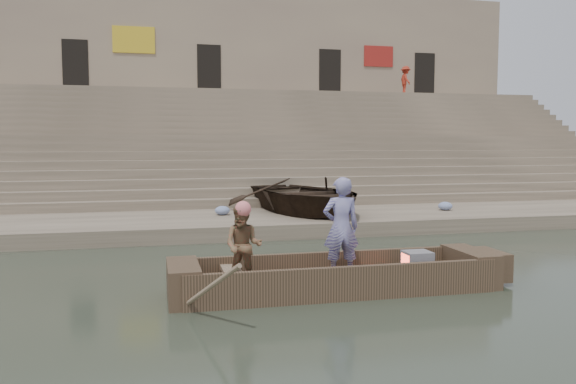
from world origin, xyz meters
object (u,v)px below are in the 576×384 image
object	(u,v)px
standing_man	(341,227)
beached_rowboat	(306,195)
television	(417,263)
main_rowboat	(335,285)
rowing_man	(243,246)
pedestrian	(406,80)

from	to	relation	value
standing_man	beached_rowboat	size ratio (longest dim) A/B	0.33
television	beached_rowboat	xyz separation A→B (m)	(0.01, 7.44, 0.52)
main_rowboat	television	world-z (taller)	television
main_rowboat	rowing_man	distance (m)	1.78
standing_man	rowing_man	bearing A→B (deg)	11.24
rowing_man	beached_rowboat	xyz separation A→B (m)	(3.10, 7.58, 0.07)
standing_man	television	distance (m)	1.53
main_rowboat	beached_rowboat	bearing A→B (deg)	78.59
beached_rowboat	television	bearing A→B (deg)	-103.79
main_rowboat	standing_man	xyz separation A→B (m)	(0.12, 0.08, 0.97)
beached_rowboat	main_rowboat	bearing A→B (deg)	-115.17
pedestrian	television	bearing A→B (deg)	159.59
main_rowboat	beached_rowboat	size ratio (longest dim) A/B	0.96
standing_man	pedestrian	bearing A→B (deg)	-113.34
rowing_man	beached_rowboat	size ratio (longest dim) A/B	0.25
main_rowboat	pedestrian	size ratio (longest dim) A/B	3.20
beached_rowboat	pedestrian	bearing A→B (deg)	41.24
television	main_rowboat	bearing A→B (deg)	-180.00
television	pedestrian	distance (m)	23.47
standing_man	television	xyz separation A→B (m)	(1.38, -0.08, -0.66)
main_rowboat	television	distance (m)	1.53
main_rowboat	rowing_man	size ratio (longest dim) A/B	3.82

